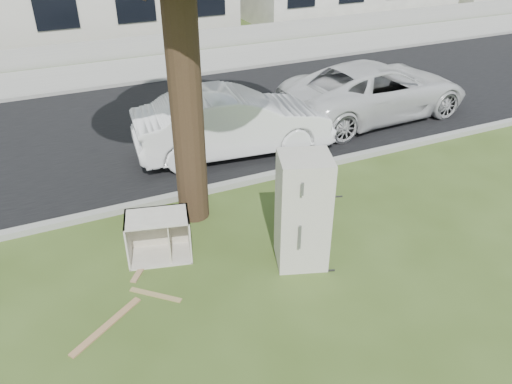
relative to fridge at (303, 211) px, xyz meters
name	(u,v)px	position (x,y,z in m)	size (l,w,h in m)	color
ground	(255,266)	(-0.72, 0.15, -0.92)	(120.00, 120.00, 0.00)	#37491A
road	(156,127)	(-0.72, 6.15, -0.91)	(120.00, 7.00, 0.01)	black
kerb_near	(203,193)	(-0.72, 2.60, -0.92)	(120.00, 0.18, 0.12)	gray
kerb_far	(126,85)	(-0.72, 9.70, -0.92)	(120.00, 0.18, 0.12)	gray
sidewalk	(117,72)	(-0.72, 11.15, -0.91)	(120.00, 2.80, 0.01)	gray
low_wall	(107,50)	(-0.72, 12.75, -0.57)	(120.00, 0.15, 0.70)	gray
fridge	(303,211)	(0.00, 0.00, 0.00)	(0.76, 0.70, 1.84)	beige
cabinet	(159,237)	(-2.00, 1.02, -0.53)	(0.98, 0.61, 0.77)	beige
plank_a	(107,326)	(-3.08, -0.18, -0.91)	(1.23, 0.10, 0.02)	#9E734C
plank_b	(156,295)	(-2.32, 0.14, -0.91)	(0.81, 0.08, 0.02)	#977F4E
plank_c	(143,265)	(-2.32, 0.89, -0.91)	(0.82, 0.09, 0.02)	#9E7857
car_center	(233,122)	(0.54, 4.09, -0.20)	(1.52, 4.35, 1.43)	white
car_right	(376,90)	(4.73, 4.57, -0.22)	(2.31, 5.02, 1.39)	silver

